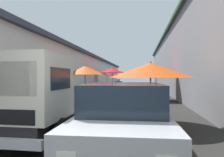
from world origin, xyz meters
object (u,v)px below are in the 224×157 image
Objects in this scene: delivery_truck at (39,99)px; fruit_stall_far_left at (156,73)px; fruit_stall_far_right at (107,75)px; fruit_stall_near_right at (86,75)px; vendor_by_crates at (119,88)px; fruit_stall_mid_lane at (151,75)px; hatchback_car at (124,118)px; fruit_stall_near_left at (113,74)px; plastic_stool at (79,98)px.

fruit_stall_far_left is at bearing -19.54° from delivery_truck.
fruit_stall_far_right is 10.04m from fruit_stall_near_right.
delivery_truck reaches higher than vendor_by_crates.
fruit_stall_mid_lane is 1.20× the size of fruit_stall_near_right.
hatchback_car is at bearing 172.68° from fruit_stall_far_left.
fruit_stall_mid_lane is at bearing -165.63° from vendor_by_crates.
fruit_stall_far_right is 7.50m from vendor_by_crates.
fruit_stall_far_right is 1.02× the size of fruit_stall_near_right.
fruit_stall_near_left is 0.88× the size of fruit_stall_mid_lane.
plastic_stool is at bearing 168.15° from fruit_stall_near_left.
fruit_stall_near_right reaches higher than vendor_by_crates.
vendor_by_crates is 3.01m from plastic_stool.
plastic_stool is (-2.54, 4.75, -1.55)m from fruit_stall_far_left.
fruit_stall_near_right is 1.75m from plastic_stool.
hatchback_car is at bearing -159.49° from fruit_stall_near_right.
hatchback_car is 8.78m from plastic_stool.
fruit_stall_near_right is 1.50× the size of vendor_by_crates.
fruit_stall_near_right is (4.39, 3.37, 0.02)m from fruit_stall_mid_lane.
hatchback_car is (-7.21, -2.70, -0.94)m from fruit_stall_near_right.
vendor_by_crates is at bearing 102.56° from fruit_stall_far_left.
fruit_stall_far_left is (-6.62, -4.50, 0.06)m from fruit_stall_far_right.
fruit_stall_far_left is 1.68× the size of vendor_by_crates.
fruit_stall_near_right is 0.46× the size of delivery_truck.
fruit_stall_far_right reaches higher than delivery_truck.
fruit_stall_far_right is 9.28m from plastic_stool.
fruit_stall_near_right is at bearing 130.08° from fruit_stall_far_left.
hatchback_car is (-2.82, 0.68, -0.92)m from fruit_stall_mid_lane.
fruit_stall_far_left is at bearing -7.32° from hatchback_car.
plastic_stool is (-1.97, 2.21, -0.54)m from vendor_by_crates.
fruit_stall_far_left is 2.79m from vendor_by_crates.
fruit_stall_near_right is at bearing 20.51° from hatchback_car.
fruit_stall_mid_lane is 5.53m from fruit_stall_near_right.
fruit_stall_near_left is 11.75m from fruit_stall_mid_lane.
vendor_by_crates is (9.45, -1.01, -0.17)m from delivery_truck.
plastic_stool is at bearing 178.41° from fruit_stall_far_right.
fruit_stall_mid_lane is at bearing -52.31° from delivery_truck.
fruit_stall_far_left reaches higher than fruit_stall_far_right.
fruit_stall_far_left is 0.93× the size of fruit_stall_mid_lane.
fruit_stall_mid_lane is (-7.80, 0.69, -0.21)m from fruit_stall_far_left.
vendor_by_crates is at bearing -164.77° from fruit_stall_far_right.
delivery_truck is (-10.02, 3.55, -0.83)m from fruit_stall_far_left.
fruit_stall_far_left is 10.78m from hatchback_car.
fruit_stall_near_right reaches higher than fruit_stall_mid_lane.
fruit_stall_near_left is 5.01m from fruit_stall_far_left.
fruit_stall_far_left reaches higher than fruit_stall_mid_lane.
vendor_by_crates reaches higher than hatchback_car.
fruit_stall_near_left reaches higher than fruit_stall_near_right.
delivery_truck is at bearing 160.46° from fruit_stall_far_left.
hatchback_car is 9.08× the size of plastic_stool.
fruit_stall_near_left is 14.44m from hatchback_car.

